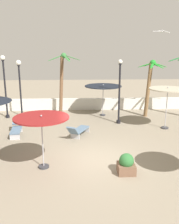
{
  "coord_description": "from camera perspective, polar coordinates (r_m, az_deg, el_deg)",
  "views": [
    {
      "loc": [
        -0.7,
        -10.54,
        5.06
      ],
      "look_at": [
        0.0,
        3.3,
        1.4
      ],
      "focal_mm": 40.38,
      "sensor_mm": 36.0,
      "label": 1
    }
  ],
  "objects": [
    {
      "name": "ground_plane",
      "position": [
        11.71,
        0.83,
        -10.8
      ],
      "size": [
        56.0,
        56.0,
        0.0
      ],
      "primitive_type": "plane",
      "color": "gray"
    },
    {
      "name": "boundary_wall",
      "position": [
        20.49,
        -0.87,
        1.82
      ],
      "size": [
        25.2,
        0.3,
        0.92
      ],
      "primitive_type": "cube",
      "color": "silver",
      "rests_on": "ground_plane"
    },
    {
      "name": "patio_umbrella_0",
      "position": [
        16.06,
        17.29,
        4.5
      ],
      "size": [
        2.26,
        2.26,
        2.65
      ],
      "color": "#333338",
      "rests_on": "ground_plane"
    },
    {
      "name": "patio_umbrella_1",
      "position": [
        10.45,
        -10.83,
        -1.9
      ],
      "size": [
        2.28,
        2.28,
        2.34
      ],
      "color": "#333338",
      "rests_on": "ground_plane"
    },
    {
      "name": "patio_umbrella_5",
      "position": [
        18.41,
        3.11,
        5.65
      ],
      "size": [
        2.67,
        2.67,
        2.35
      ],
      "color": "#333338",
      "rests_on": "ground_plane"
    },
    {
      "name": "palm_tree_1",
      "position": [
        18.62,
        13.5,
        6.84
      ],
      "size": [
        2.09,
        2.01,
        4.11
      ],
      "color": "brown",
      "rests_on": "ground_plane"
    },
    {
      "name": "palm_tree_3",
      "position": [
        19.14,
        -6.21,
        8.21
      ],
      "size": [
        2.47,
        2.47,
        4.56
      ],
      "color": "brown",
      "rests_on": "ground_plane"
    },
    {
      "name": "lamp_post_0",
      "position": [
        16.56,
        6.78,
        4.77
      ],
      "size": [
        0.28,
        0.28,
        4.22
      ],
      "color": "black",
      "rests_on": "ground_plane"
    },
    {
      "name": "lamp_post_1",
      "position": [
        18.7,
        -18.63,
        6.21
      ],
      "size": [
        0.33,
        0.33,
        4.42
      ],
      "color": "black",
      "rests_on": "ground_plane"
    },
    {
      "name": "lamp_post_2",
      "position": [
        18.81,
        -15.49,
        6.41
      ],
      "size": [
        0.36,
        0.36,
        4.08
      ],
      "color": "black",
      "rests_on": "ground_plane"
    },
    {
      "name": "lounge_chair_0",
      "position": [
        15.33,
        -16.21,
        -3.47
      ],
      "size": [
        0.74,
        1.88,
        0.81
      ],
      "color": "#B7B7BC",
      "rests_on": "ground_plane"
    },
    {
      "name": "lounge_chair_1",
      "position": [
        14.43,
        -2.56,
        -4.11
      ],
      "size": [
        1.34,
        1.93,
        0.84
      ],
      "color": "#B7B7BC",
      "rests_on": "ground_plane"
    },
    {
      "name": "seagull_2",
      "position": [
        17.31,
        15.84,
        17.14
      ],
      "size": [
        1.32,
        0.59,
        0.18
      ],
      "color": "white"
    },
    {
      "name": "planter",
      "position": [
        10.55,
        8.35,
        -11.66
      ],
      "size": [
        0.7,
        0.7,
        0.85
      ],
      "color": "brown",
      "rests_on": "ground_plane"
    }
  ]
}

